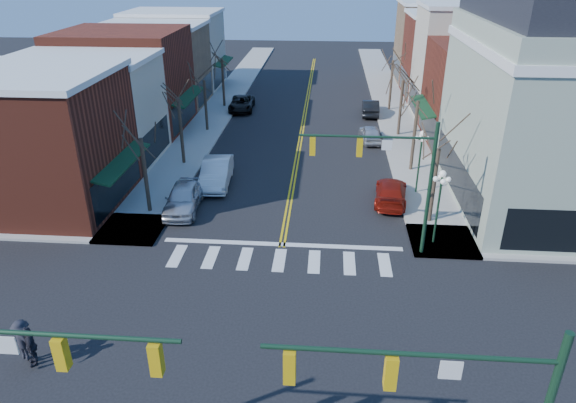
% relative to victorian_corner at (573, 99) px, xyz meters
% --- Properties ---
extents(ground, '(160.00, 160.00, 0.00)m').
position_rel_victorian_corner_xyz_m(ground, '(-16.50, -14.50, -6.66)').
color(ground, black).
rests_on(ground, ground).
extents(sidewalk_left, '(3.50, 70.00, 0.15)m').
position_rel_victorian_corner_xyz_m(sidewalk_left, '(-25.25, 5.50, -6.58)').
color(sidewalk_left, '#9E9B93').
rests_on(sidewalk_left, ground).
extents(sidewalk_right, '(3.50, 70.00, 0.15)m').
position_rel_victorian_corner_xyz_m(sidewalk_right, '(-7.75, 5.50, -6.58)').
color(sidewalk_right, '#9E9B93').
rests_on(sidewalk_right, ground).
extents(bldg_left_brick_a, '(10.00, 8.50, 8.00)m').
position_rel_victorian_corner_xyz_m(bldg_left_brick_a, '(-32.00, -2.75, -2.66)').
color(bldg_left_brick_a, maroon).
rests_on(bldg_left_brick_a, ground).
extents(bldg_left_stucco_a, '(10.00, 7.00, 7.50)m').
position_rel_victorian_corner_xyz_m(bldg_left_stucco_a, '(-32.00, 5.00, -2.91)').
color(bldg_left_stucco_a, beige).
rests_on(bldg_left_stucco_a, ground).
extents(bldg_left_brick_b, '(10.00, 9.00, 8.50)m').
position_rel_victorian_corner_xyz_m(bldg_left_brick_b, '(-32.00, 13.00, -2.41)').
color(bldg_left_brick_b, maroon).
rests_on(bldg_left_brick_b, ground).
extents(bldg_left_tan, '(10.00, 7.50, 7.80)m').
position_rel_victorian_corner_xyz_m(bldg_left_tan, '(-32.00, 21.25, -2.76)').
color(bldg_left_tan, '#987653').
rests_on(bldg_left_tan, ground).
extents(bldg_left_stucco_b, '(10.00, 8.00, 8.20)m').
position_rel_victorian_corner_xyz_m(bldg_left_stucco_b, '(-32.00, 29.00, -2.56)').
color(bldg_left_stucco_b, beige).
rests_on(bldg_left_stucco_b, ground).
extents(bldg_right_brick_a, '(10.00, 8.50, 8.00)m').
position_rel_victorian_corner_xyz_m(bldg_right_brick_a, '(-1.00, 11.25, -2.66)').
color(bldg_right_brick_a, maroon).
rests_on(bldg_right_brick_a, ground).
extents(bldg_right_stucco, '(10.00, 7.00, 10.00)m').
position_rel_victorian_corner_xyz_m(bldg_right_stucco, '(-1.00, 19.00, -1.66)').
color(bldg_right_stucco, beige).
rests_on(bldg_right_stucco, ground).
extents(bldg_right_brick_b, '(10.00, 8.00, 8.50)m').
position_rel_victorian_corner_xyz_m(bldg_right_brick_b, '(-1.00, 26.50, -2.41)').
color(bldg_right_brick_b, maroon).
rests_on(bldg_right_brick_b, ground).
extents(bldg_right_tan, '(10.00, 8.00, 9.00)m').
position_rel_victorian_corner_xyz_m(bldg_right_tan, '(-1.00, 34.50, -2.16)').
color(bldg_right_tan, '#987653').
rests_on(bldg_right_tan, ground).
extents(victorian_corner, '(12.25, 14.25, 13.30)m').
position_rel_victorian_corner_xyz_m(victorian_corner, '(0.00, 0.00, 0.00)').
color(victorian_corner, '#99A790').
rests_on(victorian_corner, ground).
extents(traffic_mast_near_left, '(6.60, 0.28, 7.20)m').
position_rel_victorian_corner_xyz_m(traffic_mast_near_left, '(-22.05, -21.90, -1.95)').
color(traffic_mast_near_left, '#14331E').
rests_on(traffic_mast_near_left, ground).
extents(traffic_mast_far_right, '(6.60, 0.28, 7.20)m').
position_rel_victorian_corner_xyz_m(traffic_mast_far_right, '(-10.95, -7.10, -1.95)').
color(traffic_mast_far_right, '#14331E').
rests_on(traffic_mast_far_right, ground).
extents(lamppost_corner, '(0.36, 0.36, 4.33)m').
position_rel_victorian_corner_xyz_m(lamppost_corner, '(-8.30, -6.00, -3.70)').
color(lamppost_corner, '#14331E').
rests_on(lamppost_corner, ground).
extents(lamppost_midblock, '(0.36, 0.36, 4.33)m').
position_rel_victorian_corner_xyz_m(lamppost_midblock, '(-8.30, 0.50, -3.70)').
color(lamppost_midblock, '#14331E').
rests_on(lamppost_midblock, ground).
extents(tree_left_a, '(0.24, 0.24, 4.76)m').
position_rel_victorian_corner_xyz_m(tree_left_a, '(-24.90, -3.50, -4.28)').
color(tree_left_a, '#382B21').
rests_on(tree_left_a, ground).
extents(tree_left_b, '(0.24, 0.24, 5.04)m').
position_rel_victorian_corner_xyz_m(tree_left_b, '(-24.90, 4.50, -4.14)').
color(tree_left_b, '#382B21').
rests_on(tree_left_b, ground).
extents(tree_left_c, '(0.24, 0.24, 4.55)m').
position_rel_victorian_corner_xyz_m(tree_left_c, '(-24.90, 12.50, -4.38)').
color(tree_left_c, '#382B21').
rests_on(tree_left_c, ground).
extents(tree_left_d, '(0.24, 0.24, 4.90)m').
position_rel_victorian_corner_xyz_m(tree_left_d, '(-24.90, 20.50, -4.21)').
color(tree_left_d, '#382B21').
rests_on(tree_left_d, ground).
extents(tree_right_a, '(0.24, 0.24, 4.62)m').
position_rel_victorian_corner_xyz_m(tree_right_a, '(-8.10, -3.50, -4.35)').
color(tree_right_a, '#382B21').
rests_on(tree_right_a, ground).
extents(tree_right_b, '(0.24, 0.24, 5.18)m').
position_rel_victorian_corner_xyz_m(tree_right_b, '(-8.10, 4.50, -4.07)').
color(tree_right_b, '#382B21').
rests_on(tree_right_b, ground).
extents(tree_right_c, '(0.24, 0.24, 4.83)m').
position_rel_victorian_corner_xyz_m(tree_right_c, '(-8.10, 12.50, -4.24)').
color(tree_right_c, '#382B21').
rests_on(tree_right_c, ground).
extents(tree_right_d, '(0.24, 0.24, 4.97)m').
position_rel_victorian_corner_xyz_m(tree_right_d, '(-8.10, 20.50, -4.17)').
color(tree_right_d, '#382B21').
rests_on(tree_right_d, ground).
extents(car_left_near, '(2.24, 4.95, 1.65)m').
position_rel_victorian_corner_xyz_m(car_left_near, '(-22.90, -2.96, -5.83)').
color(car_left_near, silver).
rests_on(car_left_near, ground).
extents(car_left_mid, '(2.16, 5.32, 1.72)m').
position_rel_victorian_corner_xyz_m(car_left_mid, '(-21.68, 1.02, -5.80)').
color(car_left_mid, silver).
rests_on(car_left_mid, ground).
extents(car_left_far, '(2.52, 5.07, 1.38)m').
position_rel_victorian_corner_xyz_m(car_left_far, '(-22.90, 19.39, -5.97)').
color(car_left_far, black).
rests_on(car_left_far, ground).
extents(car_right_near, '(2.49, 4.94, 1.38)m').
position_rel_victorian_corner_xyz_m(car_right_near, '(-10.10, -0.85, -5.97)').
color(car_right_near, maroon).
rests_on(car_right_near, ground).
extents(car_right_mid, '(1.88, 4.11, 1.37)m').
position_rel_victorian_corner_xyz_m(car_right_mid, '(-10.62, 10.86, -5.97)').
color(car_right_mid, silver).
rests_on(car_right_mid, ground).
extents(car_right_far, '(1.74, 4.56, 1.48)m').
position_rel_victorian_corner_xyz_m(car_right_far, '(-10.10, 18.75, -5.92)').
color(car_right_far, black).
rests_on(car_right_far, ground).
extents(pedestrian_dark_a, '(0.88, 1.09, 1.74)m').
position_rel_victorian_corner_xyz_m(pedestrian_dark_a, '(-25.11, -16.55, -5.64)').
color(pedestrian_dark_a, black).
rests_on(pedestrian_dark_a, sidewalk_left).
extents(pedestrian_dark_b, '(1.29, 1.00, 1.77)m').
position_rel_victorian_corner_xyz_m(pedestrian_dark_b, '(-25.55, -16.29, -5.62)').
color(pedestrian_dark_b, black).
rests_on(pedestrian_dark_b, sidewalk_left).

